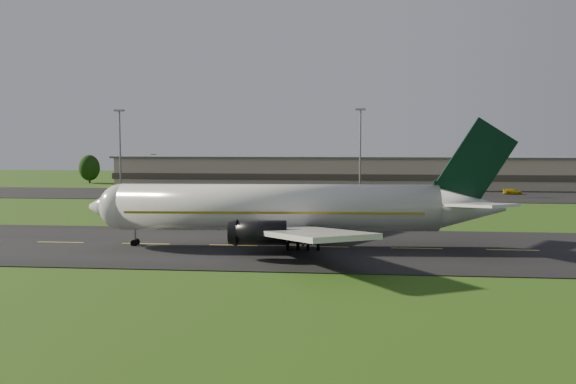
# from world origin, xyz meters

# --- Properties ---
(ground) EXTENTS (360.00, 360.00, 0.00)m
(ground) POSITION_xyz_m (0.00, 0.00, 0.00)
(ground) COLOR #204210
(ground) RESTS_ON ground
(taxiway) EXTENTS (220.00, 30.00, 0.10)m
(taxiway) POSITION_xyz_m (0.00, 0.00, 0.05)
(taxiway) COLOR black
(taxiway) RESTS_ON ground
(apron) EXTENTS (260.00, 30.00, 0.10)m
(apron) POSITION_xyz_m (0.00, 72.00, 0.05)
(apron) COLOR black
(apron) RESTS_ON ground
(airliner) EXTENTS (51.30, 42.10, 15.57)m
(airliner) POSITION_xyz_m (-4.63, 0.05, 4.66)
(airliner) COLOR silver
(airliner) RESTS_ON ground
(terminal) EXTENTS (145.00, 16.00, 8.40)m
(terminal) POSITION_xyz_m (6.40, 96.18, 3.99)
(terminal) COLOR #BFAA92
(terminal) RESTS_ON ground
(light_mast_west) EXTENTS (2.40, 1.20, 20.35)m
(light_mast_west) POSITION_xyz_m (-55.00, 80.00, 12.74)
(light_mast_west) COLOR gray
(light_mast_west) RESTS_ON ground
(light_mast_centre) EXTENTS (2.40, 1.20, 20.35)m
(light_mast_centre) POSITION_xyz_m (5.00, 80.00, 12.74)
(light_mast_centre) COLOR gray
(light_mast_centre) RESTS_ON ground
(tree_line) EXTENTS (195.01, 9.29, 10.16)m
(tree_line) POSITION_xyz_m (41.13, 106.26, 4.94)
(tree_line) COLOR black
(tree_line) RESTS_ON ground
(service_vehicle_a) EXTENTS (2.40, 3.95, 1.26)m
(service_vehicle_a) POSITION_xyz_m (-27.38, 71.22, 0.73)
(service_vehicle_a) COLOR orange
(service_vehicle_a) RESTS_ON apron
(service_vehicle_b) EXTENTS (4.74, 2.49, 1.49)m
(service_vehicle_b) POSITION_xyz_m (-9.14, 73.56, 0.84)
(service_vehicle_b) COLOR #930E09
(service_vehicle_b) RESTS_ON apron
(service_vehicle_c) EXTENTS (3.34, 5.06, 1.29)m
(service_vehicle_c) POSITION_xyz_m (26.02, 69.22, 0.75)
(service_vehicle_c) COLOR silver
(service_vehicle_c) RESTS_ON apron
(service_vehicle_d) EXTENTS (4.52, 2.31, 1.26)m
(service_vehicle_d) POSITION_xyz_m (40.43, 77.55, 0.73)
(service_vehicle_d) COLOR #DBB90C
(service_vehicle_d) RESTS_ON apron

